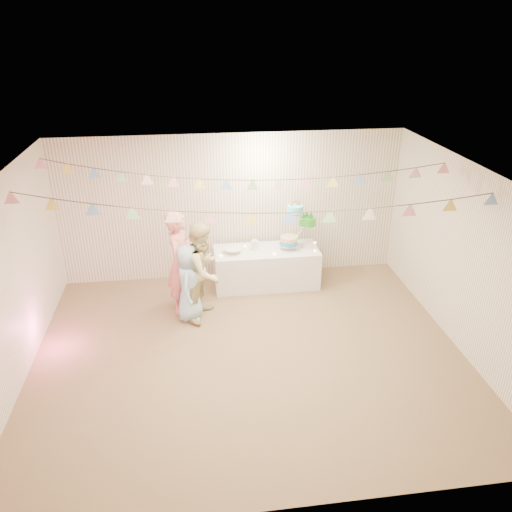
{
  "coord_description": "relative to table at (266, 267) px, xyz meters",
  "views": [
    {
      "loc": [
        -0.69,
        -5.74,
        4.3
      ],
      "look_at": [
        0.2,
        0.8,
        1.15
      ],
      "focal_mm": 35.0,
      "sensor_mm": 36.0,
      "label": 1
    }
  ],
  "objects": [
    {
      "name": "bunting_front",
      "position": [
        -0.55,
        -2.2,
        1.98
      ],
      "size": [
        5.6,
        0.9,
        0.36
      ],
      "primitive_type": null,
      "color": "#72A5E5",
      "rests_on": "ceiling"
    },
    {
      "name": "tealight_4",
      "position": [
        0.82,
        -0.18,
        0.35
      ],
      "size": [
        0.04,
        0.04,
        0.03
      ],
      "primitive_type": "cylinder",
      "color": "#FFD88C",
      "rests_on": "table"
    },
    {
      "name": "ceiling",
      "position": [
        -0.55,
        -2.0,
        2.26
      ],
      "size": [
        6.0,
        6.0,
        0.0
      ],
      "primitive_type": "plane",
      "color": "silver",
      "rests_on": "ground"
    },
    {
      "name": "tealight_5",
      "position": [
        0.9,
        0.15,
        0.35
      ],
      "size": [
        0.04,
        0.04,
        0.03
      ],
      "primitive_type": "cylinder",
      "color": "#FFD88C",
      "rests_on": "table"
    },
    {
      "name": "person_adult_b",
      "position": [
        -1.12,
        -0.88,
        0.45
      ],
      "size": [
        0.88,
        0.95,
        1.59
      ],
      "primitive_type": "imported",
      "rotation": [
        0.0,
        0.0,
        1.12
      ],
      "color": "tan",
      "rests_on": "floor"
    },
    {
      "name": "tealight_3",
      "position": [
        0.35,
        0.22,
        0.35
      ],
      "size": [
        0.04,
        0.04,
        0.03
      ],
      "primitive_type": "cylinder",
      "color": "#FFD88C",
      "rests_on": "table"
    },
    {
      "name": "back_wall",
      "position": [
        -0.55,
        0.5,
        0.96
      ],
      "size": [
        6.0,
        6.0,
        0.0
      ],
      "primitive_type": "plane",
      "color": "white",
      "rests_on": "ground"
    },
    {
      "name": "floor",
      "position": [
        -0.55,
        -2.0,
        -0.34
      ],
      "size": [
        6.0,
        6.0,
        0.0
      ],
      "primitive_type": "plane",
      "color": "brown",
      "rests_on": "ground"
    },
    {
      "name": "cake_top_tier",
      "position": [
        0.49,
        0.02,
        1.04
      ],
      "size": [
        0.25,
        0.25,
        0.19
      ],
      "primitive_type": null,
      "color": "#4DD2F2",
      "rests_on": "cake_stand"
    },
    {
      "name": "cake_bottom",
      "position": [
        0.4,
        -0.01,
        0.5
      ],
      "size": [
        0.31,
        0.31,
        0.15
      ],
      "primitive_type": null,
      "color": "teal",
      "rests_on": "cake_stand"
    },
    {
      "name": "right_wall",
      "position": [
        2.45,
        -2.0,
        0.96
      ],
      "size": [
        5.0,
        5.0,
        0.0
      ],
      "primitive_type": "plane",
      "color": "white",
      "rests_on": "ground"
    },
    {
      "name": "tealight_2",
      "position": [
        0.1,
        -0.22,
        0.35
      ],
      "size": [
        0.04,
        0.04,
        0.03
      ],
      "primitive_type": "cylinder",
      "color": "#FFD88C",
      "rests_on": "table"
    },
    {
      "name": "posy",
      "position": [
        -0.19,
        0.05,
        0.5
      ],
      "size": [
        0.16,
        0.16,
        0.18
      ],
      "primitive_type": null,
      "color": "white",
      "rests_on": "table"
    },
    {
      "name": "left_wall",
      "position": [
        -3.55,
        -2.0,
        0.96
      ],
      "size": [
        5.0,
        5.0,
        0.0
      ],
      "primitive_type": "plane",
      "color": "white",
      "rests_on": "ground"
    },
    {
      "name": "front_wall",
      "position": [
        -0.55,
        -4.5,
        0.96
      ],
      "size": [
        6.0,
        6.0,
        0.0
      ],
      "primitive_type": "plane",
      "color": "white",
      "rests_on": "ground"
    },
    {
      "name": "tealight_0",
      "position": [
        -0.8,
        -0.15,
        0.35
      ],
      "size": [
        0.04,
        0.04,
        0.03
      ],
      "primitive_type": "cylinder",
      "color": "#FFD88C",
      "rests_on": "table"
    },
    {
      "name": "table",
      "position": [
        0.0,
        0.0,
        0.0
      ],
      "size": [
        1.81,
        0.72,
        0.68
      ],
      "primitive_type": "cube",
      "color": "silver",
      "rests_on": "floor"
    },
    {
      "name": "tealight_1",
      "position": [
        -0.35,
        0.18,
        0.35
      ],
      "size": [
        0.04,
        0.04,
        0.03
      ],
      "primitive_type": "cylinder",
      "color": "#FFD88C",
      "rests_on": "table"
    },
    {
      "name": "person_child",
      "position": [
        -1.35,
        -0.92,
        0.29
      ],
      "size": [
        0.52,
        0.68,
        1.25
      ],
      "primitive_type": "imported",
      "rotation": [
        0.0,
        0.0,
        1.35
      ],
      "color": "#95BDD3",
      "rests_on": "floor"
    },
    {
      "name": "bunting_back",
      "position": [
        -0.55,
        -0.9,
        2.01
      ],
      "size": [
        5.6,
        1.1,
        0.4
      ],
      "primitive_type": null,
      "color": "pink",
      "rests_on": "ceiling"
    },
    {
      "name": "person_adult_a",
      "position": [
        -1.46,
        -0.65,
        0.51
      ],
      "size": [
        0.57,
        0.71,
        1.69
      ],
      "primitive_type": "imported",
      "rotation": [
        0.0,
        0.0,
        1.27
      ],
      "color": "#DB7972",
      "rests_on": "floor"
    },
    {
      "name": "cake_middle",
      "position": [
        0.73,
        0.14,
        0.77
      ],
      "size": [
        0.27,
        0.27,
        0.22
      ],
      "primitive_type": null,
      "color": "#259220",
      "rests_on": "cake_stand"
    },
    {
      "name": "cake_stand",
      "position": [
        0.55,
        0.05,
        0.81
      ],
      "size": [
        0.72,
        0.42,
        0.81
      ],
      "primitive_type": null,
      "color": "silver",
      "rests_on": "table"
    },
    {
      "name": "platter",
      "position": [
        -0.58,
        -0.05,
        0.42
      ],
      "size": [
        0.31,
        0.31,
        0.02
      ],
      "primitive_type": "cylinder",
      "color": "white",
      "rests_on": "table"
    }
  ]
}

